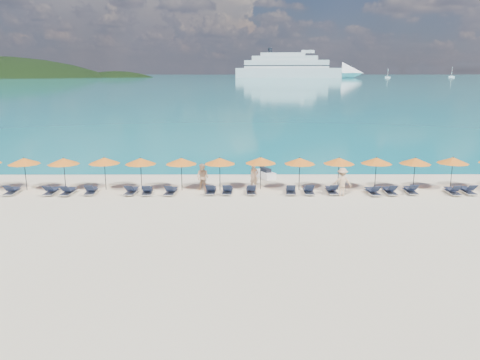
{
  "coord_description": "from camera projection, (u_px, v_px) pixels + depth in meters",
  "views": [
    {
      "loc": [
        -0.11,
        -25.77,
        7.93
      ],
      "look_at": [
        0.0,
        3.0,
        1.2
      ],
      "focal_mm": 35.0,
      "sensor_mm": 36.0,
      "label": 1
    }
  ],
  "objects": [
    {
      "name": "lounger_2",
      "position": [
        12.0,
        191.0,
        30.79
      ],
      "size": [
        0.73,
        1.74,
        0.66
      ],
      "rotation": [
        0.0,
        0.0,
        0.06
      ],
      "color": "silver",
      "rests_on": "ground"
    },
    {
      "name": "beachgoer_b",
      "position": [
        203.0,
        177.0,
        31.43
      ],
      "size": [
        1.05,
        0.87,
        1.87
      ],
      "primitive_type": "imported",
      "rotation": [
        0.0,
        0.0,
        -0.46
      ],
      "color": "tan",
      "rests_on": "ground"
    },
    {
      "name": "lounger_7",
      "position": [
        147.0,
        191.0,
        30.75
      ],
      "size": [
        0.77,
        1.75,
        0.66
      ],
      "rotation": [
        0.0,
        0.0,
        0.09
      ],
      "color": "silver",
      "rests_on": "ground"
    },
    {
      "name": "lounger_5",
      "position": [
        91.0,
        190.0,
        30.83
      ],
      "size": [
        0.77,
        1.75,
        0.66
      ],
      "rotation": [
        0.0,
        0.0,
        0.09
      ],
      "color": "silver",
      "rests_on": "ground"
    },
    {
      "name": "lounger_6",
      "position": [
        132.0,
        191.0,
        30.79
      ],
      "size": [
        0.77,
        1.75,
        0.66
      ],
      "rotation": [
        0.0,
        0.0,
        -0.09
      ],
      "color": "silver",
      "rests_on": "ground"
    },
    {
      "name": "sea",
      "position": [
        238.0,
        76.0,
        669.53
      ],
      "size": [
        1600.0,
        1300.0,
        0.01
      ],
      "primitive_type": "cube",
      "color": "#1FA9B2",
      "rests_on": "ground"
    },
    {
      "name": "jetski",
      "position": [
        265.0,
        174.0,
        35.44
      ],
      "size": [
        1.65,
        2.26,
        0.76
      ],
      "rotation": [
        0.0,
        0.0,
        0.45
      ],
      "color": "white",
      "rests_on": "ground"
    },
    {
      "name": "lounger_15",
      "position": [
        373.0,
        191.0,
        30.65
      ],
      "size": [
        0.77,
        1.75,
        0.66
      ],
      "rotation": [
        0.0,
        0.0,
        0.09
      ],
      "color": "silver",
      "rests_on": "ground"
    },
    {
      "name": "sailboat_near",
      "position": [
        388.0,
        77.0,
        536.37
      ],
      "size": [
        5.92,
        1.97,
        10.86
      ],
      "color": "silver",
      "rests_on": "ground"
    },
    {
      "name": "umbrella_11",
      "position": [
        415.0,
        161.0,
        31.46
      ],
      "size": [
        2.1,
        2.1,
        2.28
      ],
      "color": "black",
      "rests_on": "ground"
    },
    {
      "name": "lounger_10",
      "position": [
        228.0,
        190.0,
        30.9
      ],
      "size": [
        0.72,
        1.73,
        0.66
      ],
      "rotation": [
        0.0,
        0.0,
        -0.06
      ],
      "color": "silver",
      "rests_on": "ground"
    },
    {
      "name": "lounger_16",
      "position": [
        390.0,
        191.0,
        30.81
      ],
      "size": [
        0.62,
        1.7,
        0.66
      ],
      "rotation": [
        0.0,
        0.0,
        -0.0
      ],
      "color": "silver",
      "rests_on": "ground"
    },
    {
      "name": "lounger_9",
      "position": [
        211.0,
        190.0,
        30.91
      ],
      "size": [
        0.67,
        1.72,
        0.66
      ],
      "rotation": [
        0.0,
        0.0,
        -0.03
      ],
      "color": "silver",
      "rests_on": "ground"
    },
    {
      "name": "lounger_17",
      "position": [
        410.0,
        190.0,
        30.97
      ],
      "size": [
        0.68,
        1.72,
        0.66
      ],
      "rotation": [
        0.0,
        0.0,
        -0.04
      ],
      "color": "silver",
      "rests_on": "ground"
    },
    {
      "name": "lounger_3",
      "position": [
        51.0,
        191.0,
        30.73
      ],
      "size": [
        0.65,
        1.71,
        0.66
      ],
      "rotation": [
        0.0,
        0.0,
        -0.02
      ],
      "color": "silver",
      "rests_on": "ground"
    },
    {
      "name": "umbrella_6",
      "position": [
        220.0,
        161.0,
        31.45
      ],
      "size": [
        2.1,
        2.1,
        2.28
      ],
      "color": "black",
      "rests_on": "ground"
    },
    {
      "name": "umbrella_4",
      "position": [
        141.0,
        161.0,
        31.38
      ],
      "size": [
        2.1,
        2.1,
        2.28
      ],
      "color": "black",
      "rests_on": "ground"
    },
    {
      "name": "lounger_11",
      "position": [
        251.0,
        190.0,
        30.9
      ],
      "size": [
        0.66,
        1.71,
        0.66
      ],
      "rotation": [
        0.0,
        0.0,
        0.02
      ],
      "color": "silver",
      "rests_on": "ground"
    },
    {
      "name": "headland_small",
      "position": [
        117.0,
        106.0,
        579.55
      ],
      "size": [
        162.0,
        126.0,
        85.5
      ],
      "color": "black",
      "rests_on": "ground"
    },
    {
      "name": "lounger_8",
      "position": [
        171.0,
        191.0,
        30.74
      ],
      "size": [
        0.79,
        1.75,
        0.66
      ],
      "rotation": [
        0.0,
        0.0,
        -0.1
      ],
      "color": "silver",
      "rests_on": "ground"
    },
    {
      "name": "lounger_12",
      "position": [
        291.0,
        190.0,
        30.9
      ],
      "size": [
        0.75,
        1.74,
        0.66
      ],
      "rotation": [
        0.0,
        0.0,
        -0.07
      ],
      "color": "silver",
      "rests_on": "ground"
    },
    {
      "name": "umbrella_8",
      "position": [
        300.0,
        161.0,
        31.45
      ],
      "size": [
        2.1,
        2.1,
        2.28
      ],
      "color": "black",
      "rests_on": "ground"
    },
    {
      "name": "umbrella_5",
      "position": [
        181.0,
        161.0,
        31.38
      ],
      "size": [
        2.1,
        2.1,
        2.28
      ],
      "color": "black",
      "rests_on": "ground"
    },
    {
      "name": "lounger_19",
      "position": [
        467.0,
        190.0,
        30.9
      ],
      "size": [
        0.62,
        1.7,
        0.66
      ],
      "rotation": [
        0.0,
        0.0,
        0.0
      ],
      "color": "silver",
      "rests_on": "ground"
    },
    {
      "name": "umbrella_3",
      "position": [
        104.0,
        161.0,
        31.57
      ],
      "size": [
        2.1,
        2.1,
        2.28
      ],
      "color": "black",
      "rests_on": "ground"
    },
    {
      "name": "cruise_ship",
      "position": [
        300.0,
        68.0,
        539.69
      ],
      "size": [
        147.25,
        51.82,
        40.53
      ],
      "rotation": [
        0.0,
        0.0,
        -0.2
      ],
      "color": "silver",
      "rests_on": "ground"
    },
    {
      "name": "ground",
      "position": [
        240.0,
        212.0,
        26.9
      ],
      "size": [
        1400.0,
        1400.0,
        0.0
      ],
      "primitive_type": "plane",
      "color": "beige"
    },
    {
      "name": "umbrella_7",
      "position": [
        261.0,
        160.0,
        31.66
      ],
      "size": [
        2.1,
        2.1,
        2.28
      ],
      "color": "black",
      "rests_on": "ground"
    },
    {
      "name": "umbrella_1",
      "position": [
        24.0,
        161.0,
        31.4
      ],
      "size": [
        2.1,
        2.1,
        2.28
      ],
      "color": "black",
      "rests_on": "ground"
    },
    {
      "name": "beachgoer_a",
      "position": [
        254.0,
        176.0,
        31.88
      ],
      "size": [
        0.8,
        0.73,
        1.82
      ],
      "primitive_type": "imported",
      "rotation": [
        0.0,
        0.0,
        0.59
      ],
      "color": "tan",
      "rests_on": "ground"
    },
    {
      "name": "lounger_13",
      "position": [
        309.0,
        190.0,
        30.88
      ],
      "size": [
        0.67,
        1.72,
        0.66
      ],
      "rotation": [
        0.0,
        0.0,
        -0.03
      ],
      "color": "silver",
      "rests_on": "ground"
    },
    {
      "name": "umbrella_2",
      "position": [
        63.0,
        161.0,
        31.34
      ],
      "size": [
        2.1,
        2.1,
        2.28
      ],
      "color": "black",
      "rests_on": "ground"
    },
    {
      "name": "lounger_18",
      "position": [
        452.0,
        191.0,
        30.74
      ],
      "size": [
        0.66,
        1.71,
        0.66
      ],
      "rotation": [
        0.0,
        0.0,
        -0.02
      ],
      "color": "silver",
      "rests_on": "ground"
    },
    {
      "name": "umbrella_10",
      "position": [
        377.0,
        161.0,
        31.55
      ],
      "size": [
        2.1,
        2.1,
        2.28
      ],
      "color": "black",
      "rests_on": "ground"
    },
    {
      "name": "umbrella_9",
      "position": [
        339.0,
        161.0,
        31.49
      ],
      "size": [
        2.1,
        2.1,
        2.28
      ],
      "color": "black",
      "rests_on": "ground"
    },
    {
      "name": "sailboat_far",
      "position": [
        451.0,
        76.0,
        566.7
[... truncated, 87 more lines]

